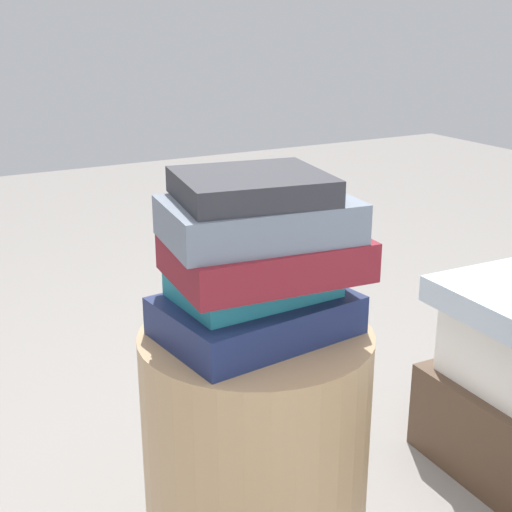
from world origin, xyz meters
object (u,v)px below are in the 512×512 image
(book_teal, at_px, (253,284))
(book_charcoal, at_px, (253,187))
(book_maroon, at_px, (265,256))
(book_navy, at_px, (255,316))
(book_slate, at_px, (261,219))
(side_table, at_px, (256,473))

(book_teal, bearing_deg, book_charcoal, 55.79)
(book_maroon, relative_size, book_charcoal, 1.33)
(book_maroon, xyz_separation_m, book_charcoal, (0.02, -0.00, 0.11))
(book_navy, bearing_deg, book_maroon, 148.10)
(book_slate, xyz_separation_m, book_charcoal, (0.01, -0.01, 0.05))
(book_navy, distance_m, book_maroon, 0.10)
(book_navy, distance_m, book_charcoal, 0.21)
(book_teal, height_order, book_maroon, book_maroon)
(book_navy, height_order, book_maroon, book_maroon)
(book_charcoal, bearing_deg, book_maroon, 178.01)
(book_slate, bearing_deg, book_navy, -44.09)
(side_table, bearing_deg, book_charcoal, 27.77)
(side_table, relative_size, book_charcoal, 2.43)
(side_table, distance_m, book_teal, 0.35)
(side_table, distance_m, book_slate, 0.47)
(book_charcoal, bearing_deg, book_teal, -111.74)
(side_table, relative_size, book_navy, 1.80)
(side_table, distance_m, book_maroon, 0.40)
(book_navy, height_order, book_slate, book_slate)
(book_slate, bearing_deg, side_table, -61.31)
(side_table, bearing_deg, book_slate, 111.92)
(side_table, bearing_deg, book_navy, 17.84)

